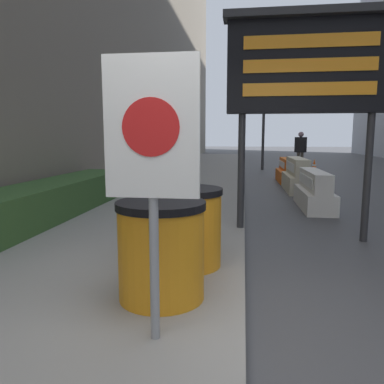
{
  "coord_description": "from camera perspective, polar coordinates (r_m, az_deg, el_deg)",
  "views": [
    {
      "loc": [
        -0.04,
        -2.29,
        1.43
      ],
      "look_at": [
        -1.19,
        6.12,
        0.2
      ],
      "focal_mm": 35.0,
      "sensor_mm": 36.0,
      "label": 1
    }
  ],
  "objects": [
    {
      "name": "ground_plane",
      "position": [
        2.7,
        8.1,
        -23.92
      ],
      "size": [
        120.0,
        120.0,
        0.0
      ],
      "primitive_type": "plane",
      "color": "#3F3F42"
    },
    {
      "name": "hedge_strip",
      "position": [
        6.12,
        -23.54,
        -1.96
      ],
      "size": [
        0.9,
        6.5,
        0.56
      ],
      "color": "#335628",
      "rests_on": "sidewalk_left"
    },
    {
      "name": "barrel_drum_foreground",
      "position": [
        3.05,
        -4.69,
        -8.78
      ],
      "size": [
        0.72,
        0.72,
        0.8
      ],
      "color": "orange",
      "rests_on": "sidewalk_left"
    },
    {
      "name": "barrel_drum_middle",
      "position": [
        3.8,
        -0.78,
        -5.32
      ],
      "size": [
        0.72,
        0.72,
        0.8
      ],
      "color": "orange",
      "rests_on": "sidewalk_left"
    },
    {
      "name": "warning_sign",
      "position": [
        2.28,
        -6.12,
        6.5
      ],
      "size": [
        0.58,
        0.08,
        1.78
      ],
      "color": "gray",
      "rests_on": "sidewalk_left"
    },
    {
      "name": "message_board",
      "position": [
        5.5,
        17.22,
        17.73
      ],
      "size": [
        2.27,
        0.36,
        3.08
      ],
      "color": "#28282B",
      "rests_on": "ground_plane"
    },
    {
      "name": "jersey_barrier_white",
      "position": [
        8.04,
        18.1,
        0.03
      ],
      "size": [
        0.56,
        1.93,
        0.77
      ],
      "color": "silver",
      "rests_on": "ground_plane"
    },
    {
      "name": "jersey_barrier_cream",
      "position": [
        10.52,
        15.69,
        2.29
      ],
      "size": [
        0.61,
        2.05,
        0.89
      ],
      "color": "beige",
      "rests_on": "ground_plane"
    },
    {
      "name": "jersey_barrier_orange_far",
      "position": [
        12.63,
        14.38,
        3.04
      ],
      "size": [
        0.63,
        1.89,
        0.77
      ],
      "color": "orange",
      "rests_on": "ground_plane"
    },
    {
      "name": "traffic_cone_near",
      "position": [
        15.87,
        18.11,
        3.71
      ],
      "size": [
        0.33,
        0.33,
        0.59
      ],
      "color": "black",
      "rests_on": "ground_plane"
    },
    {
      "name": "traffic_light_near_curb",
      "position": [
        17.13,
        10.96,
        14.14
      ],
      "size": [
        0.28,
        0.44,
        4.48
      ],
      "color": "#2D2D30",
      "rests_on": "ground_plane"
    },
    {
      "name": "pedestrian_worker",
      "position": [
        16.75,
        16.21,
        6.45
      ],
      "size": [
        0.52,
        0.45,
        1.69
      ],
      "rotation": [
        0.0,
        0.0,
        2.62
      ],
      "color": "#514C42",
      "rests_on": "ground_plane"
    }
  ]
}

